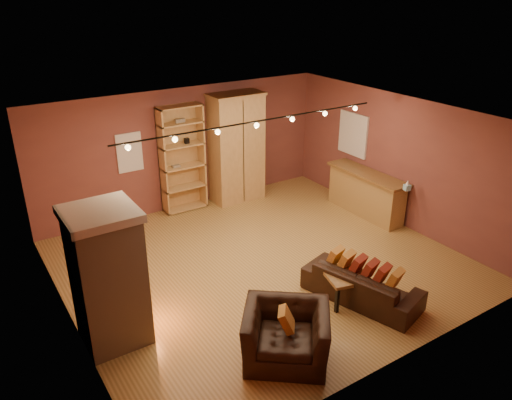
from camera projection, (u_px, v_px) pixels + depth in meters
floor at (262, 263)px, 9.51m from camera, size 7.00×7.00×0.00m
ceiling at (263, 119)px, 8.39m from camera, size 7.00×7.00×0.00m
back_wall at (184, 149)px, 11.45m from camera, size 7.00×0.02×2.80m
left_wall at (61, 247)px, 7.21m from camera, size 0.02×6.50×2.80m
right_wall at (398, 161)px, 10.69m from camera, size 0.02×6.50×2.80m
fireplace at (109, 277)px, 7.11m from camera, size 1.01×0.98×2.12m
back_window at (129, 152)px, 10.73m from camera, size 0.56×0.04×0.86m
bookcase at (181, 158)px, 11.33m from camera, size 1.01×0.39×2.46m
armoire at (236, 148)px, 11.82m from camera, size 1.28×0.72×2.61m
bar_counter at (366, 193)px, 11.34m from camera, size 0.57×2.10×1.00m
tissue_box at (407, 186)px, 10.18m from camera, size 0.14×0.14×0.21m
right_window at (353, 134)px, 11.65m from camera, size 0.05×0.90×1.00m
loveseat at (362, 279)px, 8.27m from camera, size 1.11×2.05×0.80m
armchair at (286, 327)px, 6.94m from camera, size 1.41×1.34×1.04m
coffee_table at (346, 278)px, 8.25m from camera, size 0.82×0.82×0.50m
track_rail at (257, 123)px, 8.59m from camera, size 5.20×0.09×0.13m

